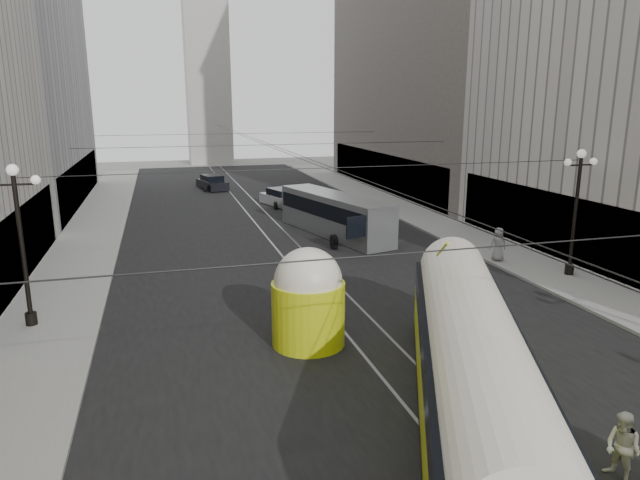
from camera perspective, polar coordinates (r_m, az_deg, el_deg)
road at (r=39.70m, az=-4.70°, el=0.86°), size 20.00×85.00×0.02m
sidewalk_left at (r=42.69m, az=-21.65°, el=0.94°), size 4.00×72.00×0.15m
sidewalk_right at (r=46.61m, az=9.10°, el=2.74°), size 4.00×72.00×0.15m
rail_left at (r=39.57m, az=-5.76°, el=0.79°), size 0.12×85.00×0.04m
rail_right at (r=39.85m, az=-3.64°, el=0.92°), size 0.12×85.00×0.04m
building_right_far at (r=60.55m, az=12.03°, el=20.54°), size 12.60×32.60×32.60m
distant_tower at (r=86.06m, az=-11.29°, el=17.55°), size 6.00×6.00×31.36m
lamppost_left_mid at (r=24.64m, az=-27.74°, el=0.30°), size 1.86×0.44×6.37m
lamppost_right_mid at (r=31.21m, az=24.24°, el=3.19°), size 1.86×0.44×6.37m
catenary at (r=37.87m, az=-4.40°, el=9.25°), size 25.00×72.00×0.23m
streetcar at (r=16.31m, az=14.93°, el=-12.05°), size 8.46×15.80×3.73m
city_bus at (r=38.20m, az=1.45°, el=2.71°), size 5.02×11.27×2.77m
sedan_white_far at (r=49.38m, az=-3.83°, el=4.21°), size 3.27×5.10×1.49m
sedan_dark_far at (r=59.69m, az=-10.73°, el=5.64°), size 3.02×5.03×1.49m
pedestrian_crossing_b at (r=15.88m, az=28.03°, el=-17.89°), size 0.81×0.96×1.76m
pedestrian_sidewalk_right at (r=33.07m, az=17.40°, el=-0.40°), size 1.01×0.73×1.88m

